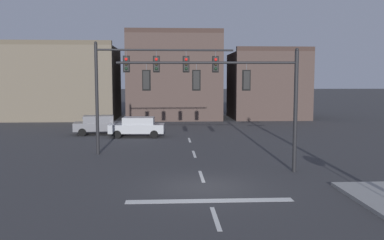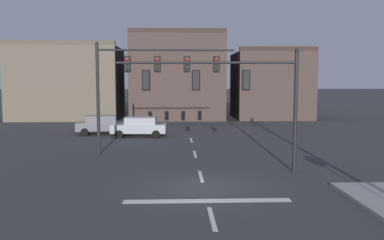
{
  "view_description": "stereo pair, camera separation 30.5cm",
  "coord_description": "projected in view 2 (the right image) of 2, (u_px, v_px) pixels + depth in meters",
  "views": [
    {
      "loc": [
        -1.51,
        -17.27,
        4.58
      ],
      "look_at": [
        -0.32,
        4.49,
        2.47
      ],
      "focal_mm": 38.6,
      "sensor_mm": 36.0,
      "label": 1
    },
    {
      "loc": [
        -1.21,
        -17.29,
        4.58
      ],
      "look_at": [
        -0.32,
        4.49,
        2.47
      ],
      "focal_mm": 38.6,
      "sensor_mm": 36.0,
      "label": 2
    }
  ],
  "objects": [
    {
      "name": "signal_mast_far_side",
      "position": [
        146.0,
        74.0,
        25.37
      ],
      "size": [
        8.52,
        0.43,
        6.93
      ],
      "color": "black",
      "rests_on": "ground"
    },
    {
      "name": "signal_mast_near_side",
      "position": [
        234.0,
        88.0,
        20.28
      ],
      "size": [
        8.93,
        0.75,
        6.15
      ],
      "color": "black",
      "rests_on": "ground"
    },
    {
      "name": "lane_centreline",
      "position": [
        201.0,
        176.0,
        19.67
      ],
      "size": [
        0.16,
        26.4,
        0.01
      ],
      "color": "silver",
      "rests_on": "ground"
    },
    {
      "name": "car_lot_nearside",
      "position": [
        102.0,
        124.0,
        34.97
      ],
      "size": [
        4.61,
        2.36,
        1.61
      ],
      "color": "slate",
      "rests_on": "ground"
    },
    {
      "name": "building_row",
      "position": [
        163.0,
        81.0,
        50.3
      ],
      "size": [
        34.73,
        12.41,
        10.24
      ],
      "color": "#665B4C",
      "rests_on": "ground"
    },
    {
      "name": "car_lot_middle",
      "position": [
        139.0,
        126.0,
        33.38
      ],
      "size": [
        4.51,
        2.04,
        1.61
      ],
      "color": "#9EA0A5",
      "rests_on": "ground"
    },
    {
      "name": "ground_plane",
      "position": [
        204.0,
        187.0,
        17.68
      ],
      "size": [
        400.0,
        400.0,
        0.0
      ],
      "primitive_type": "plane",
      "color": "#353538"
    },
    {
      "name": "stop_bar_paint",
      "position": [
        207.0,
        201.0,
        15.69
      ],
      "size": [
        6.4,
        0.5,
        0.01
      ],
      "primitive_type": "cube",
      "color": "silver",
      "rests_on": "ground"
    }
  ]
}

